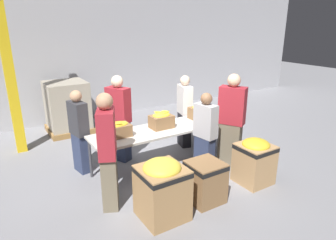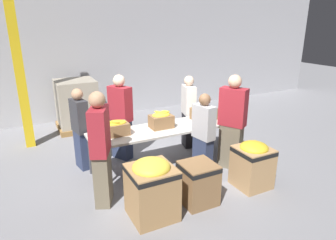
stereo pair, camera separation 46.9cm
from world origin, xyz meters
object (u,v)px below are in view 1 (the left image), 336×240
(volunteer_2, at_px, (231,121))
(support_pillar, at_px, (7,57))
(volunteer_5, at_px, (185,112))
(donation_bin_2, at_px, (254,160))
(pallet_stack_0, at_px, (67,108))
(banana_box_2, at_px, (201,111))
(volunteer_1, at_px, (108,153))
(volunteer_4, at_px, (119,119))
(volunteer_0, at_px, (79,132))
(donation_bin_1, at_px, (205,180))
(banana_box_0, at_px, (117,129))
(banana_box_1, at_px, (162,120))
(volunteer_3, at_px, (205,135))
(sorting_table, at_px, (164,131))
(donation_bin_0, at_px, (162,188))

(volunteer_2, distance_m, support_pillar, 4.53)
(volunteer_5, xyz_separation_m, donation_bin_2, (0.09, -1.97, -0.36))
(volunteer_2, distance_m, pallet_stack_0, 4.13)
(banana_box_2, distance_m, donation_bin_2, 1.52)
(volunteer_1, height_order, volunteer_5, volunteer_1)
(volunteer_4, xyz_separation_m, volunteer_5, (1.50, -0.08, -0.06))
(volunteer_0, xyz_separation_m, donation_bin_1, (1.32, -1.98, -0.41))
(banana_box_0, distance_m, volunteer_1, 0.87)
(banana_box_1, distance_m, volunteer_3, 0.85)
(sorting_table, bearing_deg, banana_box_2, 5.80)
(volunteer_4, bearing_deg, volunteer_3, 10.91)
(volunteer_3, distance_m, pallet_stack_0, 3.85)
(volunteer_5, distance_m, pallet_stack_0, 3.00)
(banana_box_0, height_order, volunteer_5, volunteer_5)
(donation_bin_2, bearing_deg, sorting_table, 126.89)
(volunteer_5, relative_size, donation_bin_2, 1.98)
(banana_box_0, bearing_deg, donation_bin_2, -36.24)
(banana_box_1, height_order, volunteer_0, volunteer_0)
(sorting_table, bearing_deg, donation_bin_0, -122.16)
(sorting_table, distance_m, volunteer_2, 1.27)
(banana_box_2, bearing_deg, volunteer_2, -76.92)
(volunteer_3, xyz_separation_m, pallet_stack_0, (-1.50, 3.54, -0.13))
(donation_bin_1, relative_size, support_pillar, 0.16)
(donation_bin_1, bearing_deg, volunteer_1, 153.20)
(volunteer_1, height_order, donation_bin_1, volunteer_1)
(banana_box_0, xyz_separation_m, banana_box_2, (1.85, 0.04, 0.02))
(donation_bin_2, bearing_deg, banana_box_2, 92.00)
(banana_box_2, height_order, support_pillar, support_pillar)
(banana_box_0, relative_size, donation_bin_1, 0.68)
(volunteer_1, relative_size, donation_bin_0, 1.98)
(volunteer_1, height_order, support_pillar, support_pillar)
(volunteer_5, height_order, donation_bin_2, volunteer_5)
(banana_box_1, height_order, donation_bin_2, banana_box_1)
(volunteer_2, height_order, pallet_stack_0, volunteer_2)
(volunteer_0, height_order, donation_bin_0, volunteer_0)
(banana_box_1, relative_size, volunteer_5, 0.26)
(volunteer_0, xyz_separation_m, pallet_stack_0, (0.35, 2.26, -0.14))
(sorting_table, bearing_deg, volunteer_5, 34.76)
(volunteer_0, xyz_separation_m, volunteer_3, (1.85, -1.28, -0.01))
(volunteer_1, distance_m, volunteer_4, 1.60)
(support_pillar, bearing_deg, sorting_table, -45.07)
(donation_bin_1, bearing_deg, volunteer_2, 31.74)
(donation_bin_1, relative_size, pallet_stack_0, 0.51)
(banana_box_1, bearing_deg, volunteer_5, 32.27)
(sorting_table, relative_size, volunteer_4, 1.62)
(volunteer_4, height_order, donation_bin_0, volunteer_4)
(volunteer_2, relative_size, donation_bin_1, 2.74)
(volunteer_2, relative_size, volunteer_5, 1.13)
(volunteer_0, relative_size, donation_bin_0, 1.74)
(banana_box_1, bearing_deg, volunteer_0, 156.19)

